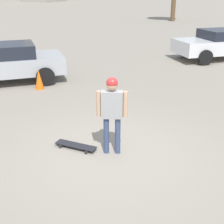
# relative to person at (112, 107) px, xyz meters

# --- Properties ---
(ground_plane) EXTENTS (220.00, 220.00, 0.00)m
(ground_plane) POSITION_rel_person_xyz_m (0.00, 0.00, -1.04)
(ground_plane) COLOR gray
(person) EXTENTS (0.57, 0.37, 1.64)m
(person) POSITION_rel_person_xyz_m (0.00, 0.00, 0.00)
(person) COLOR #38476B
(person) RESTS_ON ground_plane
(skateboard) EXTENTS (0.96, 0.35, 0.08)m
(skateboard) POSITION_rel_person_xyz_m (-0.78, -0.22, -0.97)
(skateboard) COLOR #232328
(skateboard) RESTS_ON ground_plane
(car_parked_near) EXTENTS (4.07, 4.24, 1.40)m
(car_parked_near) POSITION_rel_person_xyz_m (-5.95, 2.80, -0.30)
(car_parked_near) COLOR #ADB2B7
(car_parked_near) RESTS_ON ground_plane
(car_parked_far) EXTENTS (4.38, 4.41, 1.42)m
(car_parked_far) POSITION_rel_person_xyz_m (-0.01, 10.73, -0.28)
(car_parked_far) COLOR silver
(car_parked_far) RESTS_ON ground_plane
(traffic_cone) EXTENTS (0.30, 0.30, 0.69)m
(traffic_cone) POSITION_rel_person_xyz_m (-4.38, 2.70, -0.69)
(traffic_cone) COLOR orange
(traffic_cone) RESTS_ON ground_plane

